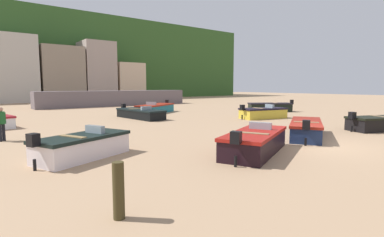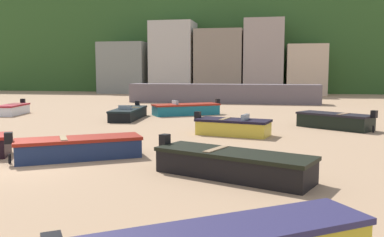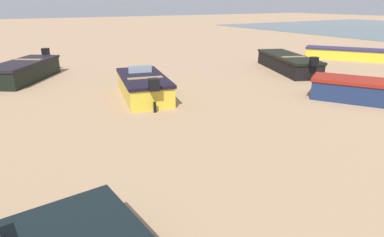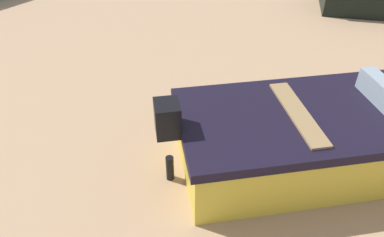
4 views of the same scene
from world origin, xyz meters
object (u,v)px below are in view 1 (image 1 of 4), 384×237
Objects in this scene: boat_white_6 at (83,146)px; boat_black_8 at (255,142)px; boat_teal_9 at (156,109)px; mooring_post_near_water at (119,191)px; boat_navy_4 at (306,129)px; boat_yellow_7 at (263,113)px; beach_walker_foreground at (1,121)px; boat_black_2 at (270,107)px; boat_black_1 at (140,114)px.

boat_black_8 is at bearing 36.65° from boat_white_6.
boat_teal_9 is 22.84m from mooring_post_near_water.
boat_white_6 is 0.83× the size of boat_black_8.
boat_navy_4 is at bearing 54.07° from boat_white_6.
boat_yellow_7 is 0.80× the size of boat_teal_9.
boat_white_6 is 0.91× the size of boat_yellow_7.
boat_white_6 reaches higher than boat_teal_9.
boat_black_8 reaches higher than boat_yellow_7.
boat_teal_9 is at bearing 146.01° from boat_navy_4.
beach_walker_foreground is (-1.99, 5.66, 0.52)m from boat_white_6.
beach_walker_foreground is (-1.01, 11.10, 0.38)m from mooring_post_near_water.
boat_yellow_7 is (5.15, 6.98, 0.02)m from boat_navy_4.
boat_black_2 is 6.62m from boat_yellow_7.
boat_white_6 is 5.53m from mooring_post_near_water.
boat_black_2 is 19.38m from boat_black_8.
boat_white_6 is 17.82m from boat_teal_9.
beach_walker_foreground is at bearing 176.05° from boat_white_6.
boat_yellow_7 is 19.46m from mooring_post_near_water.
boat_yellow_7 is at bearing 111.91° from boat_navy_4.
boat_black_8 reaches higher than mooring_post_near_water.
boat_black_2 is 0.93× the size of boat_navy_4.
mooring_post_near_water is at bearing -124.94° from beach_walker_foreground.
mooring_post_near_water is (-6.57, -2.22, 0.14)m from boat_black_8.
boat_black_1 is 1.14× the size of boat_navy_4.
boat_teal_9 is 4.50× the size of mooring_post_near_water.
boat_black_1 is 4.73m from boat_teal_9.
boat_yellow_7 is 2.55× the size of beach_walker_foreground.
boat_white_6 is 6.45m from boat_black_8.
boat_black_8 is at bearing 160.96° from boat_black_2.
beach_walker_foreground is (-7.58, 8.89, 0.52)m from boat_black_8.
boat_yellow_7 is at bearing 31.20° from mooring_post_near_water.
boat_yellow_7 is 3.62× the size of mooring_post_near_water.
boat_white_6 is 16.33m from boat_yellow_7.
boat_black_8 reaches higher than boat_white_6.
boat_navy_4 is 16.25m from boat_teal_9.
boat_yellow_7 is at bearing 173.52° from boat_teal_9.
boat_navy_4 is at bearing 169.40° from boat_black_2.
boat_yellow_7 reaches higher than boat_navy_4.
boat_yellow_7 is 0.91× the size of boat_black_8.
boat_yellow_7 is (15.65, 4.64, -0.01)m from boat_white_6.
boat_white_6 is at bearing -60.91° from boat_yellow_7.
boat_teal_9 reaches higher than mooring_post_near_water.
boat_black_1 is 4.66× the size of mooring_post_near_water.
boat_black_8 is 6.94m from mooring_post_near_water.
boat_navy_4 is at bearing -23.84° from boat_yellow_7.
boat_black_2 is at bearing 31.75° from mooring_post_near_water.
boat_black_8 is at bearing 18.63° from mooring_post_near_water.
mooring_post_near_water is at bearing -96.48° from boat_black_8.
boat_black_2 is at bearing 103.17° from boat_navy_4.
boat_teal_9 is at bearing -141.52° from boat_yellow_7.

